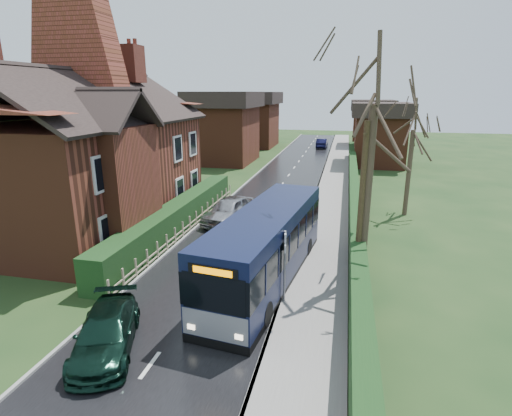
% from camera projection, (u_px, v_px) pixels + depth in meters
% --- Properties ---
extents(ground, '(140.00, 140.00, 0.00)m').
position_uv_depth(ground, '(216.00, 275.00, 17.02)').
color(ground, '#32481F').
rests_on(ground, ground).
extents(road, '(6.00, 100.00, 0.02)m').
position_uv_depth(road, '(263.00, 210.00, 26.39)').
color(road, black).
rests_on(road, ground).
extents(pavement, '(2.50, 100.00, 0.14)m').
position_uv_depth(pavement, '(328.00, 214.00, 25.48)').
color(pavement, slate).
rests_on(pavement, ground).
extents(kerb_right, '(0.12, 100.00, 0.14)m').
position_uv_depth(kerb_right, '(309.00, 212.00, 25.73)').
color(kerb_right, gray).
rests_on(kerb_right, ground).
extents(kerb_left, '(0.12, 100.00, 0.10)m').
position_uv_depth(kerb_left, '(219.00, 207.00, 27.02)').
color(kerb_left, gray).
rests_on(kerb_left, ground).
extents(front_hedge, '(1.20, 16.00, 1.60)m').
position_uv_depth(front_hedge, '(177.00, 217.00, 22.30)').
color(front_hedge, '#143213').
rests_on(front_hedge, ground).
extents(picket_fence, '(0.10, 16.00, 0.90)m').
position_uv_depth(picket_fence, '(190.00, 224.00, 22.24)').
color(picket_fence, gray).
rests_on(picket_fence, ground).
extents(right_wall_hedge, '(0.60, 50.00, 1.80)m').
position_uv_depth(right_wall_hedge, '(354.00, 201.00, 24.89)').
color(right_wall_hedge, brown).
rests_on(right_wall_hedge, ground).
extents(brick_house, '(9.30, 14.60, 10.30)m').
position_uv_depth(brick_house, '(90.00, 151.00, 22.11)').
color(brick_house, brown).
rests_on(brick_house, ground).
extents(bus, '(3.47, 10.10, 3.00)m').
position_uv_depth(bus, '(266.00, 247.00, 16.10)').
color(bus, black).
rests_on(bus, ground).
extents(car_silver, '(2.74, 4.73, 1.51)m').
position_uv_depth(car_silver, '(229.00, 210.00, 23.83)').
color(car_silver, '#B0AFB4').
rests_on(car_silver, ground).
extents(car_green, '(2.99, 4.34, 1.17)m').
position_uv_depth(car_green, '(106.00, 333.00, 11.95)').
color(car_green, black).
rests_on(car_green, ground).
extents(car_distant, '(1.50, 4.04, 1.32)m').
position_uv_depth(car_distant, '(322.00, 143.00, 55.93)').
color(car_distant, black).
rests_on(car_distant, ground).
extents(bus_stop_sign, '(0.13, 0.43, 2.83)m').
position_uv_depth(bus_stop_sign, '(285.00, 257.00, 14.20)').
color(bus_stop_sign, slate).
rests_on(bus_stop_sign, ground).
extents(telegraph_pole, '(0.28, 0.83, 6.52)m').
position_uv_depth(telegraph_pole, '(361.00, 205.00, 15.51)').
color(telegraph_pole, '#332716').
rests_on(telegraph_pole, ground).
extents(tree_right_near, '(4.68, 4.68, 10.11)m').
position_uv_depth(tree_right_near, '(375.00, 91.00, 14.42)').
color(tree_right_near, '#392D22').
rests_on(tree_right_near, ground).
extents(tree_right_far, '(3.95, 3.95, 7.62)m').
position_uv_depth(tree_right_far, '(414.00, 124.00, 23.90)').
color(tree_right_far, '#3D2F24').
rests_on(tree_right_far, ground).
extents(tree_house_side, '(3.96, 3.96, 9.00)m').
position_uv_depth(tree_house_side, '(121.00, 103.00, 31.02)').
color(tree_house_side, '#32251E').
rests_on(tree_house_side, ground).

